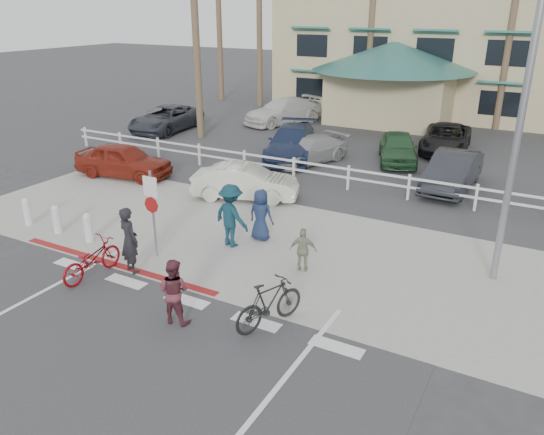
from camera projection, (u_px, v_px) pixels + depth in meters
The scene contains 33 objects.
ground at pixel (171, 312), 12.67m from camera, with size 140.00×140.00×0.00m, color #333335.
bike_path at pixel (110, 357), 11.04m from camera, with size 12.00×16.00×0.01m, color #333335.
sidewalk_plaza at pixel (264, 243), 16.32m from camera, with size 22.00×7.00×0.01m, color gray.
cross_street at pixel (318, 203), 19.57m from camera, with size 40.00×5.00×0.01m, color #333335.
parking_lot at pixel (394, 147), 27.29m from camera, with size 50.00×16.00×0.01m, color #333335.
curb_red at pixel (115, 264), 14.98m from camera, with size 7.00×0.25×0.02m, color maroon.
rail_fence at pixel (351, 178), 20.79m from camera, with size 29.40×0.16×1.00m, color silver, non-canonical shape.
building at pixel (489, 24), 34.85m from camera, with size 28.00×16.00×11.30m, color #C3B385, non-canonical shape.
sign_post at pixel (153, 210), 14.94m from camera, with size 0.50×0.10×2.90m, color gray, non-canonical shape.
bollard_0 at pixel (88, 227), 16.26m from camera, with size 0.26×0.26×0.95m, color silver, non-canonical shape.
bollard_1 at pixel (57, 219), 16.89m from camera, with size 0.26×0.26×0.95m, color silver, non-canonical shape.
bollard_2 at pixel (27, 212), 17.51m from camera, with size 0.26×0.26×0.95m, color silver, non-canonical shape.
streetlight_0 at pixel (522, 111), 12.55m from camera, with size 0.60×2.00×9.00m, color gray, non-canonical shape.
palm_1 at pixel (259, 10), 35.91m from camera, with size 4.00×4.00×13.00m, color #1A3615, non-canonical shape.
palm_3 at pixel (373, 1), 32.15m from camera, with size 4.00×4.00×14.00m, color #1A3615, non-canonical shape.
palm_5 at pixel (514, 11), 28.76m from camera, with size 4.00×4.00×13.00m, color #1A3615, non-canonical shape.
palm_10 at pixel (195, 22), 27.08m from camera, with size 4.00×4.00×12.00m, color #1A3615, non-canonical shape.
bike_red at pixel (92, 259), 14.15m from camera, with size 0.68×1.94×1.02m, color maroon.
rider_red at pixel (129, 240), 14.26m from camera, with size 0.69×0.45×1.88m, color black.
bike_black at pixel (269, 303), 11.95m from camera, with size 0.54×1.90×1.14m, color black.
rider_black at pixel (174, 291), 12.03m from camera, with size 0.77×0.60×1.58m, color brown.
pedestrian_a at pixel (231, 216), 15.82m from camera, with size 1.26×0.72×1.95m, color #0F313F.
pedestrian_child at pixel (303, 250), 14.40m from camera, with size 0.74×0.31×1.27m, color gray.
pedestrian_b at pixel (261, 215), 16.30m from camera, with size 0.80×0.52×1.63m, color #1A2849.
car_white_sedan at pixel (245, 182), 19.84m from camera, with size 1.38×3.96×1.30m, color beige.
car_red_compact at pixel (123, 160), 22.41m from camera, with size 1.68×4.19×1.43m, color maroon.
lot_car_0 at pixel (166, 119), 30.50m from camera, with size 2.37×5.13×1.43m, color #2C3039.
lot_car_1 at pixel (309, 150), 24.40m from camera, with size 1.68×4.14×1.20m, color #9D9D9D.
lot_car_2 at pixel (398, 148), 24.44m from camera, with size 1.64×4.07×1.39m, color #254E2C.
lot_car_3 at pixel (452, 171), 20.88m from camera, with size 1.54×4.43×1.46m, color #25272C.
lot_car_4 at pixel (283, 111), 32.44m from camera, with size 2.12×5.21×1.51m, color silver.
lot_car_5 at pixel (446, 138), 26.25m from camera, with size 2.22×4.81×1.34m, color black.
lot_car_6 at pixel (292, 143), 25.13m from camera, with size 2.08×5.12×1.49m, color #1E2B4C.
Camera 1 is at (7.36, -8.39, 6.84)m, focal length 35.00 mm.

